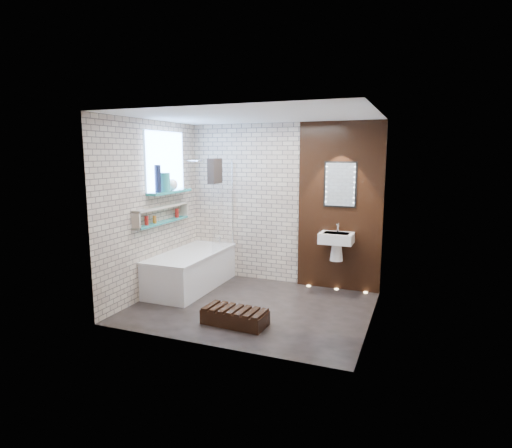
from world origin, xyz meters
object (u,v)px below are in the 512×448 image
at_px(bathtub, 191,270).
at_px(washbasin, 336,242).
at_px(led_mirror, 340,185).
at_px(walnut_step, 235,317).
at_px(bath_screen, 223,206).

xyz_separation_m(bathtub, washbasin, (2.17, 0.62, 0.50)).
relative_size(bathtub, led_mirror, 2.49).
bearing_deg(washbasin, led_mirror, 90.00).
relative_size(led_mirror, walnut_step, 0.87).
xyz_separation_m(washbasin, led_mirror, (0.00, 0.16, 0.86)).
height_order(bathtub, washbasin, washbasin).
bearing_deg(bath_screen, led_mirror, 10.66).
bearing_deg(bathtub, washbasin, 16.01).
distance_m(bathtub, led_mirror, 2.68).
bearing_deg(bath_screen, bathtub, -128.90).
height_order(bathtub, bath_screen, bath_screen).
bearing_deg(walnut_step, led_mirror, 64.02).
bearing_deg(bathtub, walnut_step, -41.23).
height_order(washbasin, led_mirror, led_mirror).
bearing_deg(led_mirror, bathtub, -160.22).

